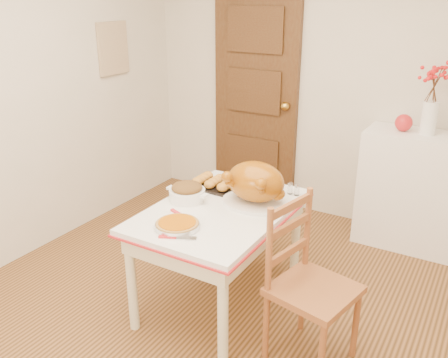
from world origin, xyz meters
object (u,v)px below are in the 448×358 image
Objects in this scene: chair_oak at (314,287)px; sideboard at (422,192)px; kitchen_table at (220,257)px; turkey_platter at (256,184)px; pumpkin_pie at (177,224)px.

sideboard is at bearing 3.03° from chair_oak.
kitchen_table is 0.54m from turkey_platter.
kitchen_table is at bearing -131.32° from turkey_platter.
sideboard is 1.00× the size of chair_oak.
sideboard is 1.71m from chair_oak.
turkey_platter is 1.71× the size of pumpkin_pie.
sideboard is 0.81× the size of kitchen_table.
pumpkin_pie is at bearing -100.97° from kitchen_table.
chair_oak is 0.84m from pumpkin_pie.
sideboard is 2.14m from pumpkin_pie.
pumpkin_pie is (-0.23, -0.53, -0.11)m from turkey_platter.
turkey_platter is 0.59m from pumpkin_pie.
chair_oak is 0.75m from turkey_platter.
turkey_platter is at bearing -121.79° from sideboard.
pumpkin_pie reaches higher than kitchen_table.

